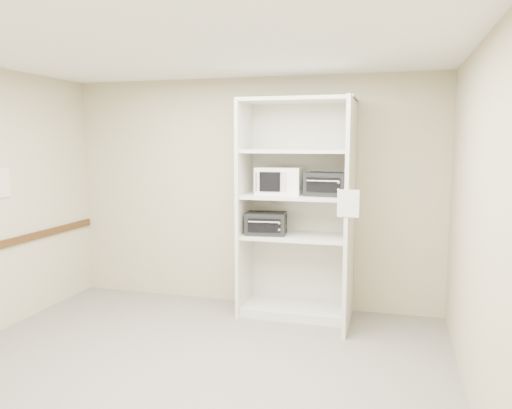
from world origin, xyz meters
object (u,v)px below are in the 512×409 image
(shelving_unit, at_px, (300,216))
(toaster_oven_lower, at_px, (266,223))
(microwave, at_px, (280,181))
(toaster_oven_upper, at_px, (327,184))

(shelving_unit, bearing_deg, toaster_oven_lower, -172.00)
(microwave, relative_size, toaster_oven_upper, 1.14)
(shelving_unit, relative_size, toaster_oven_lower, 5.52)
(toaster_oven_lower, bearing_deg, shelving_unit, 1.56)
(shelving_unit, bearing_deg, microwave, 171.86)
(toaster_oven_lower, bearing_deg, microwave, 27.36)
(shelving_unit, distance_m, microwave, 0.46)
(microwave, bearing_deg, toaster_oven_lower, -146.89)
(microwave, bearing_deg, toaster_oven_upper, -5.75)
(toaster_oven_upper, bearing_deg, toaster_oven_lower, -170.25)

